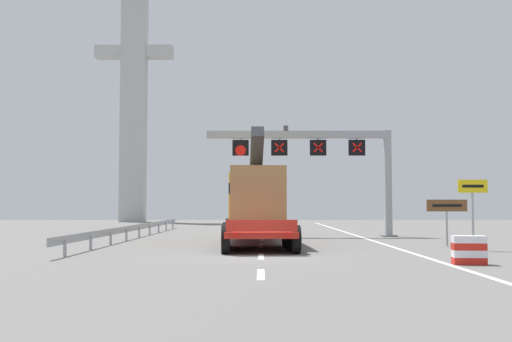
{
  "coord_description": "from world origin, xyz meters",
  "views": [
    {
      "loc": [
        0.36,
        -22.19,
        1.84
      ],
      "look_at": [
        0.06,
        9.53,
        3.68
      ],
      "focal_mm": 42.19,
      "sensor_mm": 36.0,
      "label": 1
    }
  ],
  "objects": [
    {
      "name": "bridge_pylon_distant",
      "position": [
        -14.46,
        46.67,
        16.27
      ],
      "size": [
        9.0,
        2.0,
        31.76
      ],
      "color": "#B7B7B2",
      "rests_on": "ground"
    },
    {
      "name": "heavy_haul_truck_red",
      "position": [
        -0.04,
        8.3,
        1.99
      ],
      "size": [
        3.63,
        14.16,
        5.3
      ],
      "color": "red",
      "rests_on": "ground"
    },
    {
      "name": "guardrail_left",
      "position": [
        -6.84,
        12.89,
        0.56
      ],
      "size": [
        0.13,
        29.78,
        0.76
      ],
      "color": "#999EA3",
      "rests_on": "ground"
    },
    {
      "name": "overhead_lane_gantry",
      "position": [
        3.99,
        14.06,
        5.16
      ],
      "size": [
        11.4,
        0.9,
        6.69
      ],
      "color": "#9EA0A5",
      "rests_on": "ground"
    },
    {
      "name": "edge_line_right",
      "position": [
        6.2,
        12.0,
        0.01
      ],
      "size": [
        0.2,
        63.0,
        0.01
      ],
      "primitive_type": "cube",
      "color": "silver",
      "rests_on": "ground"
    },
    {
      "name": "crash_barrier_striped",
      "position": [
        6.87,
        -3.19,
        0.45
      ],
      "size": [
        1.04,
        0.58,
        0.9
      ],
      "color": "red",
      "rests_on": "ground"
    },
    {
      "name": "exit_sign_yellow",
      "position": [
        9.16,
        2.94,
        2.16
      ],
      "size": [
        1.22,
        0.15,
        2.93
      ],
      "color": "#9EA0A5",
      "rests_on": "ground"
    },
    {
      "name": "ground",
      "position": [
        0.0,
        0.0,
        0.0
      ],
      "size": [
        112.0,
        112.0,
        0.0
      ],
      "primitive_type": "plane",
      "color": "slate"
    },
    {
      "name": "tourist_info_sign_brown",
      "position": [
        8.93,
        5.7,
        1.65
      ],
      "size": [
        1.86,
        0.15,
        2.13
      ],
      "color": "#9EA0A5",
      "rests_on": "ground"
    },
    {
      "name": "lane_markings",
      "position": [
        0.34,
        25.52,
        0.01
      ],
      "size": [
        0.2,
        65.64,
        0.01
      ],
      "color": "silver",
      "rests_on": "ground"
    }
  ]
}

